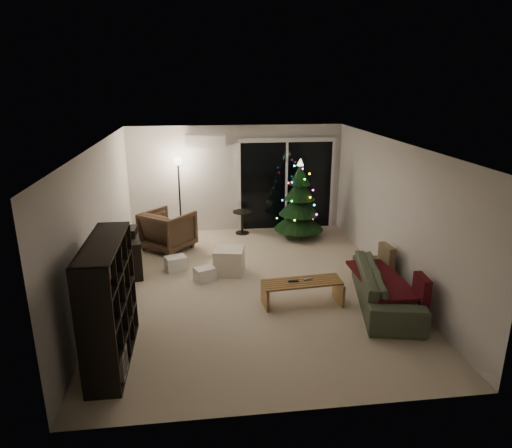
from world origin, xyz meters
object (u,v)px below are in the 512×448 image
at_px(bookshelf, 93,304).
at_px(sofa, 386,287).
at_px(media_cabinet, 128,253).
at_px(coffee_table, 302,293).
at_px(armchair, 168,230).
at_px(christmas_tree, 299,199).

distance_m(bookshelf, sofa, 4.45).
bearing_deg(media_cabinet, coffee_table, -40.86).
relative_size(armchair, christmas_tree, 0.51).
bearing_deg(coffee_table, sofa, -12.65).
xyz_separation_m(media_cabinet, armchair, (0.68, 1.10, 0.07)).
xyz_separation_m(media_cabinet, coffee_table, (2.97, -1.74, -0.15)).
bearing_deg(armchair, sofa, 179.80).
bearing_deg(media_cabinet, sofa, -34.55).
xyz_separation_m(media_cabinet, christmas_tree, (3.61, 1.51, 0.56)).
distance_m(sofa, christmas_tree, 3.55).
height_order(bookshelf, coffee_table, bookshelf).
distance_m(bookshelf, coffee_table, 3.25).
relative_size(bookshelf, coffee_table, 1.27).
bearing_deg(christmas_tree, armchair, -172.00).
distance_m(bookshelf, christmas_tree, 5.73).
distance_m(bookshelf, armchair, 4.10).
relative_size(media_cabinet, sofa, 0.53).
height_order(sofa, coffee_table, sofa).
distance_m(media_cabinet, coffee_table, 3.44).
distance_m(bookshelf, media_cabinet, 2.96).
bearing_deg(coffee_table, christmas_tree, 73.85).
relative_size(bookshelf, media_cabinet, 1.43).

